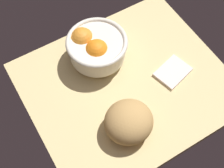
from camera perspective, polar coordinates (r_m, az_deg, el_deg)
ground_plane at (r=109.07cm, az=2.68°, el=-0.25°), size 65.82×56.97×3.00cm
fruit_bowl at (r=107.50cm, az=-2.97°, el=6.55°), size 20.45×20.45×12.01cm
bread_loaf at (r=95.82cm, az=2.98°, el=-6.72°), size 15.37×14.89×10.48cm
napkin_folded at (r=111.26cm, az=10.75°, el=2.12°), size 13.21×11.16×1.08cm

